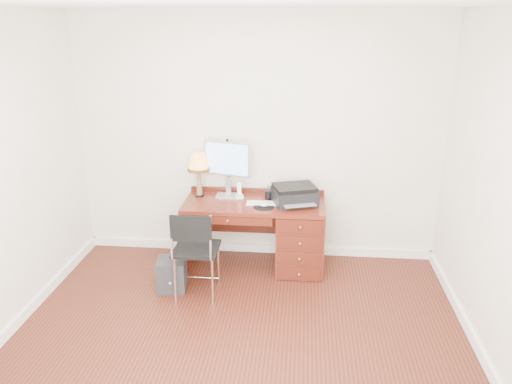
# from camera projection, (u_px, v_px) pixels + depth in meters

# --- Properties ---
(ground) EXTENTS (4.00, 4.00, 0.00)m
(ground) POSITION_uv_depth(u_px,v_px,m) (238.00, 342.00, 4.26)
(ground) COLOR #38150C
(ground) RESTS_ON ground
(room_shell) EXTENTS (4.00, 4.00, 4.00)m
(room_shell) POSITION_uv_depth(u_px,v_px,m) (246.00, 297.00, 4.83)
(room_shell) COLOR silver
(room_shell) RESTS_ON ground
(desk) EXTENTS (1.50, 0.67, 0.75)m
(desk) POSITION_uv_depth(u_px,v_px,m) (284.00, 232.00, 5.41)
(desk) COLOR maroon
(desk) RESTS_ON ground
(monitor) EXTENTS (0.52, 0.23, 0.61)m
(monitor) POSITION_uv_depth(u_px,v_px,m) (227.00, 162.00, 5.41)
(monitor) COLOR silver
(monitor) RESTS_ON desk
(keyboard) EXTENTS (0.43, 0.13, 0.02)m
(keyboard) POSITION_uv_depth(u_px,v_px,m) (267.00, 203.00, 5.26)
(keyboard) COLOR white
(keyboard) RESTS_ON desk
(mouse_pad) EXTENTS (0.22, 0.22, 0.04)m
(mouse_pad) POSITION_uv_depth(u_px,v_px,m) (264.00, 206.00, 5.18)
(mouse_pad) COLOR black
(mouse_pad) RESTS_ON desk
(printer) EXTENTS (0.52, 0.46, 0.20)m
(printer) POSITION_uv_depth(u_px,v_px,m) (294.00, 194.00, 5.26)
(printer) COLOR black
(printer) RESTS_ON desk
(leg_lamp) EXTENTS (0.24, 0.24, 0.49)m
(leg_lamp) POSITION_uv_depth(u_px,v_px,m) (198.00, 165.00, 5.38)
(leg_lamp) COLOR black
(leg_lamp) RESTS_ON desk
(phone) EXTENTS (0.10, 0.10, 0.17)m
(phone) POSITION_uv_depth(u_px,v_px,m) (239.00, 194.00, 5.42)
(phone) COLOR white
(phone) RESTS_ON desk
(pen_cup) EXTENTS (0.08, 0.08, 0.09)m
(pen_cup) POSITION_uv_depth(u_px,v_px,m) (268.00, 195.00, 5.39)
(pen_cup) COLOR black
(pen_cup) RESTS_ON desk
(chair) EXTENTS (0.43, 0.44, 0.91)m
(chair) POSITION_uv_depth(u_px,v_px,m) (195.00, 245.00, 4.77)
(chair) COLOR black
(chair) RESTS_ON ground
(equipment_box) EXTENTS (0.31, 0.31, 0.33)m
(equipment_box) POSITION_uv_depth(u_px,v_px,m) (172.00, 274.00, 5.04)
(equipment_box) COLOR black
(equipment_box) RESTS_ON ground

